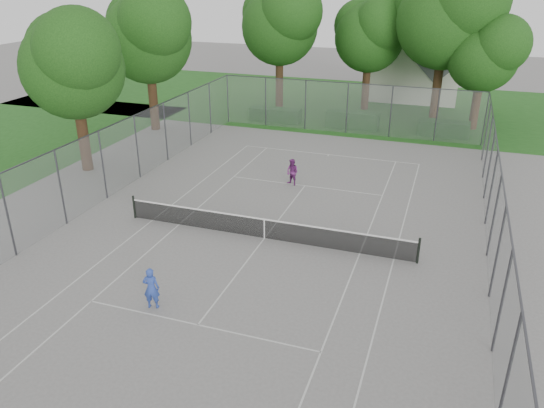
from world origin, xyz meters
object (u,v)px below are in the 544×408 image
(tennis_net, at_px, (264,228))
(house, at_px, (417,56))
(girl_player, at_px, (151,288))
(woman_player, at_px, (292,172))

(tennis_net, relative_size, house, 1.41)
(girl_player, height_order, woman_player, girl_player)
(house, xyz_separation_m, girl_player, (-5.33, -35.83, -2.92))
(girl_player, distance_m, woman_player, 12.37)
(house, relative_size, girl_player, 6.01)
(house, height_order, girl_player, house)
(house, relative_size, woman_player, 6.39)
(tennis_net, height_order, girl_player, girl_player)
(house, bearing_deg, girl_player, -98.47)
(woman_player, bearing_deg, girl_player, -73.03)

